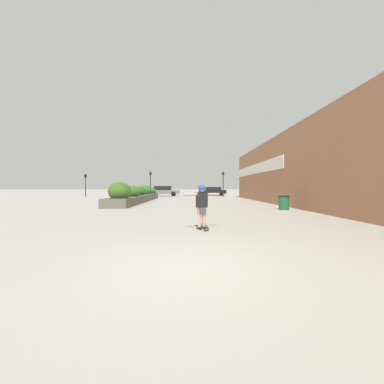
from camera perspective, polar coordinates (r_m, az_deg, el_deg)
The scene contains 11 objects.
ground_plane at distance 4.39m, azimuth -0.65°, elevation -16.22°, with size 300.00×300.00×0.00m, color #ADA89E.
building_wall_right at distance 17.49m, azimuth 22.30°, elevation 5.19°, with size 0.67×34.84×5.16m.
planter_box at distance 23.27m, azimuth -12.00°, elevation -0.79°, with size 1.65×15.54×1.64m.
skateboard at distance 7.95m, azimuth 2.19°, elevation -7.86°, with size 0.45×0.73×0.10m.
skateboarder at distance 7.87m, azimuth 2.19°, elevation -2.07°, with size 1.13×0.54×1.28m.
trash_bin at distance 15.72m, azimuth 19.75°, elevation -2.26°, with size 0.60×0.60×0.81m.
car_leftmost at distance 37.74m, azimuth -6.27°, elevation 0.27°, with size 4.45×1.84×1.49m.
car_center_left at distance 39.55m, azimuth 4.54°, elevation 0.22°, with size 4.17×2.00×1.34m.
traffic_light_left at distance 35.48m, azimuth -9.23°, elevation 2.73°, with size 0.28×0.30×3.42m.
traffic_light_right at distance 34.77m, azimuth 6.93°, elevation 2.71°, with size 0.28×0.30×3.36m.
traffic_light_far_left at distance 37.79m, azimuth -22.61°, elevation 2.24°, with size 0.28×0.30×3.07m.
Camera 1 is at (0.01, -4.20, 1.31)m, focal length 24.00 mm.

